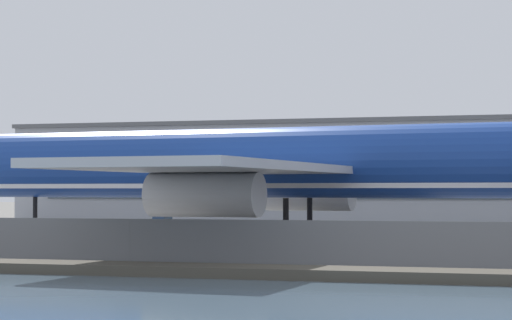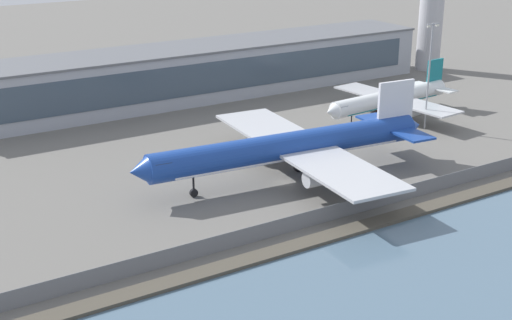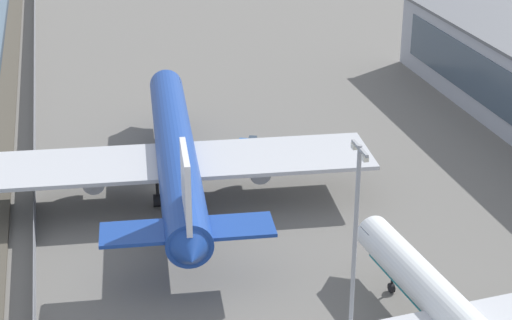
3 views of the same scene
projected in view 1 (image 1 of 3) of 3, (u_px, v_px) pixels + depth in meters
ground_plane at (222, 249)px, 67.72m from camera, size 500.00×500.00×0.00m
shoreline_seawall at (92, 268)px, 48.02m from camera, size 320.00×3.00×0.50m
perimeter_fence at (129, 242)px, 52.38m from camera, size 280.00×0.10×2.50m
cargo_jet_blue at (263, 166)px, 68.51m from camera, size 55.68×48.52×14.92m
baggage_tug at (160, 228)px, 83.49m from camera, size 2.61×3.56×1.80m
terminal_building at (496, 172)px, 120.05m from camera, size 120.31×18.09×12.50m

